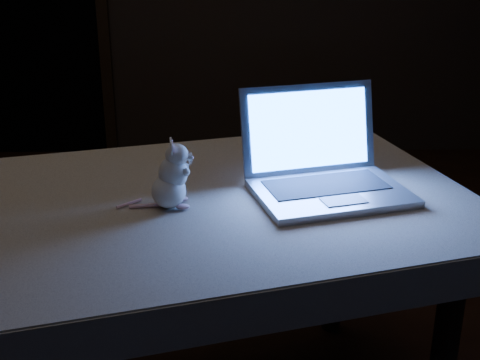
{
  "coord_description": "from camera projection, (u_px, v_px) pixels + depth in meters",
  "views": [
    {
      "loc": [
        0.3,
        -2.23,
        1.6
      ],
      "look_at": [
        0.33,
        -0.47,
        0.91
      ],
      "focal_mm": 48.0,
      "sensor_mm": 36.0,
      "label": 1
    }
  ],
  "objects": [
    {
      "name": "laptop",
      "position": [
        333.0,
        149.0,
        1.89
      ],
      "size": [
        0.54,
        0.5,
        0.31
      ],
      "primitive_type": null,
      "rotation": [
        0.0,
        0.0,
        0.27
      ],
      "color": "#A7A7AB",
      "rests_on": "tablecloth"
    },
    {
      "name": "table",
      "position": [
        198.0,
        319.0,
        2.09
      ],
      "size": [
        1.77,
        1.39,
        0.83
      ],
      "primitive_type": null,
      "rotation": [
        0.0,
        0.0,
        0.28
      ],
      "color": "black",
      "rests_on": "floor"
    },
    {
      "name": "floor",
      "position": [
        159.0,
        344.0,
        2.65
      ],
      "size": [
        5.0,
        5.0,
        0.0
      ],
      "primitive_type": "plane",
      "color": "black",
      "rests_on": "ground"
    },
    {
      "name": "plush_mouse",
      "position": [
        168.0,
        174.0,
        1.84
      ],
      "size": [
        0.18,
        0.18,
        0.2
      ],
      "primitive_type": null,
      "rotation": [
        0.0,
        0.0,
        0.23
      ],
      "color": "white",
      "rests_on": "tablecloth"
    },
    {
      "name": "doorway",
      "position": [
        34.0,
        10.0,
        4.58
      ],
      "size": [
        1.06,
        0.36,
        2.13
      ],
      "primitive_type": null,
      "color": "black",
      "rests_on": "back_wall"
    },
    {
      "name": "tablecloth",
      "position": [
        210.0,
        216.0,
        1.95
      ],
      "size": [
        1.96,
        1.64,
        0.11
      ],
      "primitive_type": null,
      "rotation": [
        0.0,
        0.0,
        0.36
      ],
      "color": "beige",
      "rests_on": "table"
    }
  ]
}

